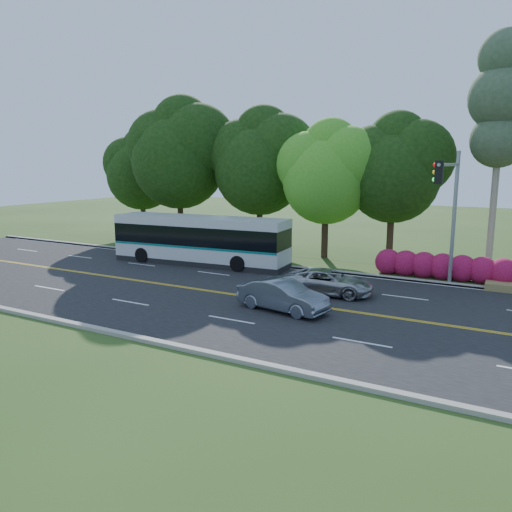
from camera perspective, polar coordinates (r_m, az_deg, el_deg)
The scene contains 12 objects.
ground at distance 23.45m, azimuth 2.70°, elevation -5.21°, with size 120.00×120.00×0.00m, color #294517.
road at distance 23.45m, azimuth 2.70°, elevation -5.18°, with size 60.00×14.00×0.02m, color black.
curb_north at distance 29.84m, azimuth 8.73°, elevation -1.74°, with size 60.00×0.30×0.15m, color #9A948B.
curb_south at distance 17.59m, azimuth -7.74°, elevation -10.48°, with size 60.00×0.30×0.15m, color #9A948B.
grass_verge at distance 31.56m, azimuth 9.88°, elevation -1.15°, with size 60.00×4.00×0.10m, color #294517.
lane_markings at distance 23.48m, azimuth 2.49°, elevation -5.12°, with size 57.60×13.82×0.00m.
tree_row at distance 35.74m, azimuth 3.91°, elevation 11.11°, with size 44.70×9.10×13.84m.
bougainvillea_hedge at distance 29.14m, azimuth 22.85°, elevation -1.46°, with size 9.50×2.25×1.50m.
traffic_signal at distance 25.99m, azimuth 21.31°, elevation 6.10°, with size 0.42×6.10×7.00m.
transit_bus at distance 31.97m, azimuth -6.43°, elevation 1.77°, with size 11.72×3.40×3.03m.
sedan at distance 21.80m, azimuth 3.08°, elevation -4.52°, with size 1.44×4.13×1.36m, color slate.
suv at distance 24.78m, azimuth 8.19°, elevation -2.93°, with size 2.03×4.41×1.22m, color #AEB0B2.
Camera 1 is at (9.85, -20.31, 6.36)m, focal length 35.00 mm.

